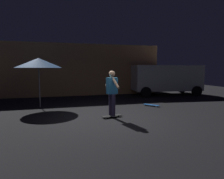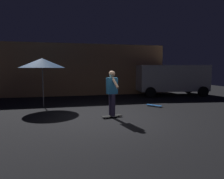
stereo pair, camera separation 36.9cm
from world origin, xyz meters
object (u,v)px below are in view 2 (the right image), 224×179
Objects in this scene: patio_umbrella at (42,63)px; skater at (112,90)px; skateboard_ridden at (112,116)px; parked_van at (171,78)px; skateboard_spare at (154,105)px.

patio_umbrella is 1.38× the size of skater.
parked_van is at bearing 44.19° from skateboard_ridden.
patio_umbrella reaches higher than parked_van.
skater is (-0.00, -0.00, 0.98)m from skateboard_ridden.
skateboard_ridden is 0.98m from skater.
skateboard_ridden is (2.72, -2.82, -2.02)m from patio_umbrella.
skateboard_spare is at bearing -12.93° from patio_umbrella.
parked_van is 2.87× the size of skater.
parked_van reaches higher than skateboard_ridden.
parked_van is 2.08× the size of patio_umbrella.
skater is at bearing -146.28° from skateboard_spare.
skater is (2.72, -2.82, -1.04)m from patio_umbrella.
patio_umbrella is 2.86× the size of skateboard_ridden.
skater reaches higher than skateboard_spare.
patio_umbrella reaches higher than skateboard_ridden.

